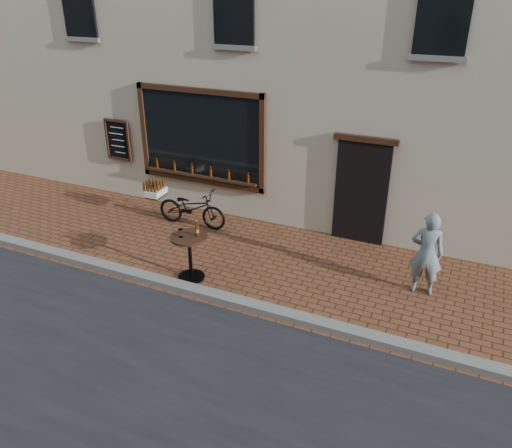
% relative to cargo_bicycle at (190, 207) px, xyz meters
% --- Properties ---
extents(ground, '(90.00, 90.00, 0.00)m').
position_rel_cargo_bicycle_xyz_m(ground, '(1.76, -2.61, -0.45)').
color(ground, brown).
rests_on(ground, ground).
extents(kerb, '(90.00, 0.25, 0.12)m').
position_rel_cargo_bicycle_xyz_m(kerb, '(1.76, -2.41, -0.39)').
color(kerb, slate).
rests_on(kerb, ground).
extents(cargo_bicycle, '(2.00, 0.66, 0.94)m').
position_rel_cargo_bicycle_xyz_m(cargo_bicycle, '(0.00, 0.00, 0.00)').
color(cargo_bicycle, black).
rests_on(cargo_bicycle, ground).
extents(bistro_table, '(0.69, 0.69, 1.18)m').
position_rel_cargo_bicycle_xyz_m(bistro_table, '(1.19, -1.97, 0.18)').
color(bistro_table, black).
rests_on(bistro_table, ground).
extents(pedestrian, '(0.60, 0.43, 1.56)m').
position_rel_cargo_bicycle_xyz_m(pedestrian, '(5.22, -0.65, 0.33)').
color(pedestrian, slate).
rests_on(pedestrian, ground).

